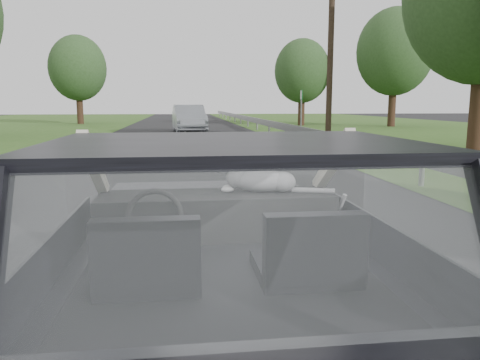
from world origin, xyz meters
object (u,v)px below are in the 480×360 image
object	(u,v)px
utility_pole	(331,47)
cat	(262,179)
subject_car	(225,263)
other_car	(189,119)
highway_sign	(301,110)

from	to	relation	value
utility_pole	cat	bearing A→B (deg)	-109.19
subject_car	utility_pole	bearing A→B (deg)	70.54
other_car	highway_sign	distance (m)	7.01
subject_car	cat	size ratio (longest dim) A/B	6.62
other_car	utility_pole	size ratio (longest dim) A/B	0.58
cat	highway_sign	xyz separation A→B (m)	(6.72, 24.85, 0.11)
subject_car	other_car	world-z (taller)	other_car
highway_sign	utility_pole	distance (m)	8.02
cat	subject_car	bearing A→B (deg)	-104.43
subject_car	highway_sign	xyz separation A→B (m)	(7.04, 25.50, 0.47)
other_car	utility_pole	distance (m)	9.13
cat	other_car	world-z (taller)	other_car
highway_sign	cat	bearing A→B (deg)	-96.09
highway_sign	utility_pole	bearing A→B (deg)	-86.11
cat	highway_sign	bearing A→B (deg)	86.74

